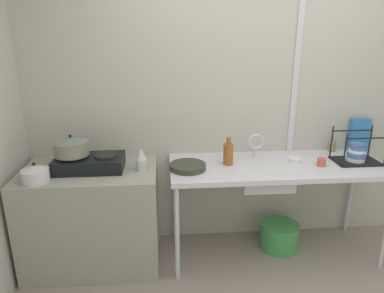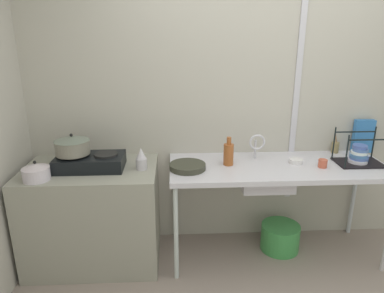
{
  "view_description": "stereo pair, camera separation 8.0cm",
  "coord_description": "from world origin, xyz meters",
  "px_view_note": "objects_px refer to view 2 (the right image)",
  "views": [
    {
      "loc": [
        -0.8,
        -1.52,
        1.84
      ],
      "look_at": [
        -0.58,
        1.08,
        1.0
      ],
      "focal_mm": 32.62,
      "sensor_mm": 36.0,
      "label": 1
    },
    {
      "loc": [
        -0.72,
        -1.52,
        1.84
      ],
      "look_at": [
        -0.58,
        1.08,
        1.0
      ],
      "focal_mm": 32.62,
      "sensor_mm": 36.0,
      "label": 2
    }
  ],
  "objects_px": {
    "percolator": "(141,159)",
    "cup_by_rack": "(323,163)",
    "bucket_on_floor": "(280,237)",
    "dish_rack": "(359,156)",
    "small_bowl_on_drainboard": "(296,161)",
    "frying_pan": "(188,166)",
    "utensil_jar": "(335,147)",
    "pot_beside_stove": "(36,172)",
    "stove": "(90,162)",
    "cereal_box": "(363,136)",
    "pot_on_left_burner": "(72,145)",
    "faucet": "(257,143)",
    "bottle_by_sink": "(229,154)",
    "sink_basin": "(264,176)"
  },
  "relations": [
    {
      "from": "percolator",
      "to": "cup_by_rack",
      "type": "height_order",
      "value": "percolator"
    },
    {
      "from": "cup_by_rack",
      "to": "bucket_on_floor",
      "type": "bearing_deg",
      "value": 153.73
    },
    {
      "from": "dish_rack",
      "to": "small_bowl_on_drainboard",
      "type": "relative_size",
      "value": 3.37
    },
    {
      "from": "frying_pan",
      "to": "cup_by_rack",
      "type": "xyz_separation_m",
      "value": [
        1.08,
        -0.02,
        0.01
      ]
    },
    {
      "from": "utensil_jar",
      "to": "pot_beside_stove",
      "type": "bearing_deg",
      "value": -168.73
    },
    {
      "from": "stove",
      "to": "cereal_box",
      "type": "relative_size",
      "value": 1.76
    },
    {
      "from": "pot_on_left_burner",
      "to": "frying_pan",
      "type": "relative_size",
      "value": 0.93
    },
    {
      "from": "pot_beside_stove",
      "to": "faucet",
      "type": "bearing_deg",
      "value": 11.16
    },
    {
      "from": "pot_on_left_burner",
      "to": "cup_by_rack",
      "type": "xyz_separation_m",
      "value": [
        1.96,
        -0.07,
        -0.16
      ]
    },
    {
      "from": "dish_rack",
      "to": "bottle_by_sink",
      "type": "xyz_separation_m",
      "value": [
        -1.07,
        0.03,
        0.03
      ]
    },
    {
      "from": "faucet",
      "to": "small_bowl_on_drainboard",
      "type": "height_order",
      "value": "faucet"
    },
    {
      "from": "stove",
      "to": "sink_basin",
      "type": "xyz_separation_m",
      "value": [
        1.38,
        -0.04,
        -0.14
      ]
    },
    {
      "from": "faucet",
      "to": "bottle_by_sink",
      "type": "height_order",
      "value": "bottle_by_sink"
    },
    {
      "from": "bottle_by_sink",
      "to": "bucket_on_floor",
      "type": "bearing_deg",
      "value": 2.99
    },
    {
      "from": "cup_by_rack",
      "to": "utensil_jar",
      "type": "height_order",
      "value": "utensil_jar"
    },
    {
      "from": "faucet",
      "to": "frying_pan",
      "type": "xyz_separation_m",
      "value": [
        -0.58,
        -0.18,
        -0.12
      ]
    },
    {
      "from": "pot_on_left_burner",
      "to": "percolator",
      "type": "height_order",
      "value": "pot_on_left_burner"
    },
    {
      "from": "percolator",
      "to": "small_bowl_on_drainboard",
      "type": "relative_size",
      "value": 1.62
    },
    {
      "from": "faucet",
      "to": "frying_pan",
      "type": "distance_m",
      "value": 0.62
    },
    {
      "from": "sink_basin",
      "to": "pot_on_left_burner",
      "type": "bearing_deg",
      "value": 178.32
    },
    {
      "from": "percolator",
      "to": "frying_pan",
      "type": "relative_size",
      "value": 0.61
    },
    {
      "from": "stove",
      "to": "sink_basin",
      "type": "distance_m",
      "value": 1.39
    },
    {
      "from": "percolator",
      "to": "utensil_jar",
      "type": "bearing_deg",
      "value": 10.5
    },
    {
      "from": "frying_pan",
      "to": "bottle_by_sink",
      "type": "xyz_separation_m",
      "value": [
        0.33,
        0.08,
        0.07
      ]
    },
    {
      "from": "cereal_box",
      "to": "utensil_jar",
      "type": "height_order",
      "value": "cereal_box"
    },
    {
      "from": "small_bowl_on_drainboard",
      "to": "pot_on_left_burner",
      "type": "bearing_deg",
      "value": -179.03
    },
    {
      "from": "faucet",
      "to": "cereal_box",
      "type": "relative_size",
      "value": 0.77
    },
    {
      "from": "cup_by_rack",
      "to": "bottle_by_sink",
      "type": "xyz_separation_m",
      "value": [
        -0.74,
        0.1,
        0.06
      ]
    },
    {
      "from": "pot_beside_stove",
      "to": "dish_rack",
      "type": "bearing_deg",
      "value": 4.63
    },
    {
      "from": "sink_basin",
      "to": "utensil_jar",
      "type": "distance_m",
      "value": 0.79
    },
    {
      "from": "stove",
      "to": "frying_pan",
      "type": "height_order",
      "value": "stove"
    },
    {
      "from": "stove",
      "to": "small_bowl_on_drainboard",
      "type": "height_order",
      "value": "stove"
    },
    {
      "from": "pot_on_left_burner",
      "to": "pot_beside_stove",
      "type": "relative_size",
      "value": 1.35
    },
    {
      "from": "faucet",
      "to": "bucket_on_floor",
      "type": "relative_size",
      "value": 0.67
    },
    {
      "from": "small_bowl_on_drainboard",
      "to": "utensil_jar",
      "type": "distance_m",
      "value": 0.5
    },
    {
      "from": "sink_basin",
      "to": "small_bowl_on_drainboard",
      "type": "xyz_separation_m",
      "value": [
        0.28,
        0.07,
        0.1
      ]
    },
    {
      "from": "percolator",
      "to": "frying_pan",
      "type": "height_order",
      "value": "percolator"
    },
    {
      "from": "pot_on_left_burner",
      "to": "cup_by_rack",
      "type": "bearing_deg",
      "value": -2.07
    },
    {
      "from": "sink_basin",
      "to": "cup_by_rack",
      "type": "distance_m",
      "value": 0.47
    },
    {
      "from": "pot_on_left_burner",
      "to": "dish_rack",
      "type": "bearing_deg",
      "value": -0.14
    },
    {
      "from": "pot_on_left_burner",
      "to": "utensil_jar",
      "type": "bearing_deg",
      "value": 7.11
    },
    {
      "from": "percolator",
      "to": "cup_by_rack",
      "type": "xyz_separation_m",
      "value": [
        1.44,
        -0.03,
        -0.05
      ]
    },
    {
      "from": "frying_pan",
      "to": "bottle_by_sink",
      "type": "height_order",
      "value": "bottle_by_sink"
    },
    {
      "from": "bottle_by_sink",
      "to": "cereal_box",
      "type": "height_order",
      "value": "cereal_box"
    },
    {
      "from": "dish_rack",
      "to": "bottle_by_sink",
      "type": "relative_size",
      "value": 1.56
    },
    {
      "from": "dish_rack",
      "to": "cereal_box",
      "type": "height_order",
      "value": "cereal_box"
    },
    {
      "from": "small_bowl_on_drainboard",
      "to": "bottle_by_sink",
      "type": "bearing_deg",
      "value": -179.6
    },
    {
      "from": "pot_on_left_burner",
      "to": "cereal_box",
      "type": "distance_m",
      "value": 2.48
    },
    {
      "from": "frying_pan",
      "to": "percolator",
      "type": "bearing_deg",
      "value": 177.13
    },
    {
      "from": "cup_by_rack",
      "to": "bucket_on_floor",
      "type": "relative_size",
      "value": 0.21
    }
  ]
}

